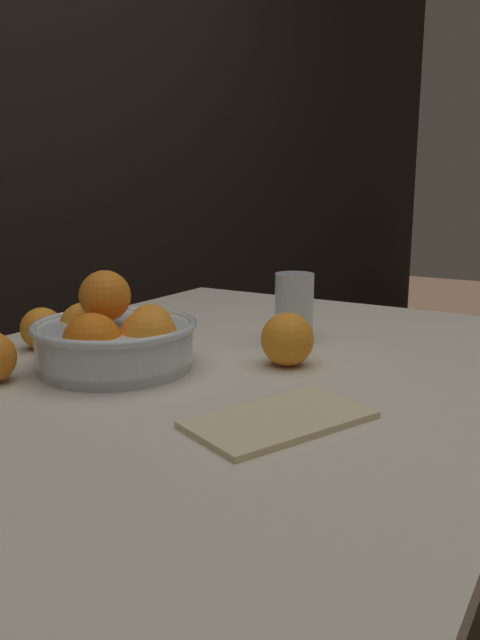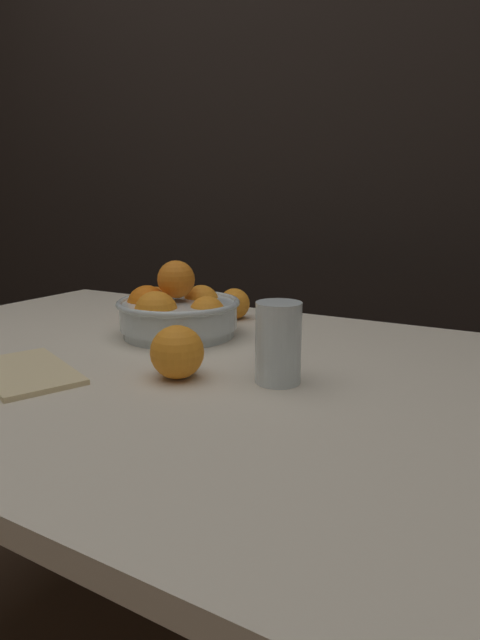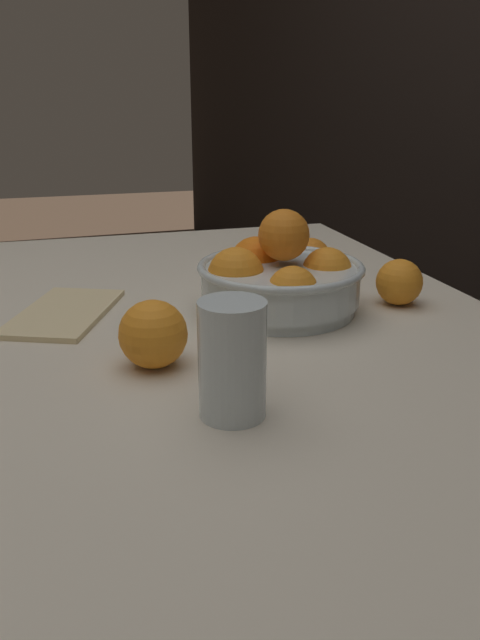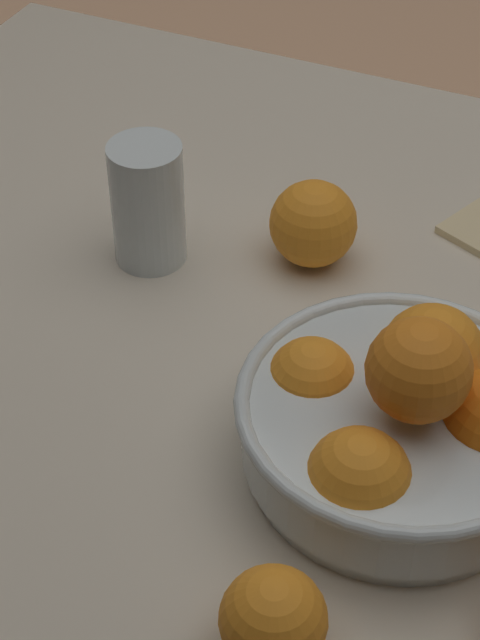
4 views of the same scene
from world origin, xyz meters
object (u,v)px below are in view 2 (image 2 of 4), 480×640
fruit_bowl (177,311)px  juice_glass (278,347)px  orange_loose_near_bowl (177,352)px  orange_loose_front (156,302)px  orange_loose_aside (234,304)px

fruit_bowl → juice_glass: 0.33m
fruit_bowl → juice_glass: size_ratio=2.04×
fruit_bowl → orange_loose_near_bowl: 0.26m
orange_loose_front → fruit_bowl: bearing=-37.6°
fruit_bowl → orange_loose_front: (-0.14, 0.11, -0.01)m
juice_glass → orange_loose_front: (-0.43, 0.26, -0.02)m
juice_glass → orange_loose_near_bowl: juice_glass is taller
fruit_bowl → orange_loose_aside: size_ratio=3.47×
juice_glass → orange_loose_aside: (-0.27, 0.34, -0.02)m
fruit_bowl → juice_glass: fruit_bowl is taller
fruit_bowl → juice_glass: (0.29, -0.15, 0.00)m
orange_loose_front → orange_loose_aside: (0.16, 0.08, -0.00)m
juice_glass → orange_loose_near_bowl: size_ratio=1.48×
orange_loose_near_bowl → orange_loose_front: orange_loose_near_bowl is taller
fruit_bowl → orange_loose_near_bowl: fruit_bowl is taller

